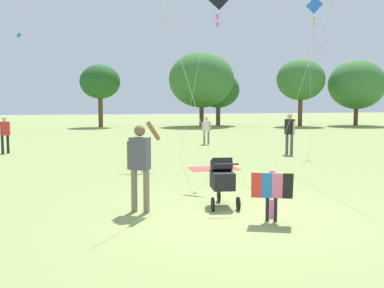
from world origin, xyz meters
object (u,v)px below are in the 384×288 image
stroller (222,178)px  person_sitting_far (5,132)px  child_with_butterfly_kite (272,190)px  person_kid_running (290,130)px  kite_blue_high (314,12)px  person_adult_flyer (140,160)px  kite_adult_black (216,9)px  picnic_blanket (214,168)px  person_couple_left (206,128)px

stroller → person_sitting_far: person_sitting_far is taller
child_with_butterfly_kite → person_kid_running: person_kid_running is taller
stroller → kite_blue_high: kite_blue_high is taller
person_sitting_far → kite_blue_high: bearing=-9.9°
person_kid_running → person_adult_flyer: bearing=-130.3°
kite_adult_black → picnic_blanket: kite_adult_black is taller
picnic_blanket → person_sitting_far: bearing=141.5°
person_kid_running → picnic_blanket: 5.12m
person_couple_left → person_kid_running: size_ratio=0.82×
person_adult_flyer → person_kid_running: (6.94, 8.18, -0.06)m
child_with_butterfly_kite → picnic_blanket: (0.67, 6.41, -0.59)m
person_adult_flyer → person_couple_left: person_adult_flyer is taller
stroller → person_sitting_far: bearing=119.3°
child_with_butterfly_kite → person_adult_flyer: person_adult_flyer is taller
child_with_butterfly_kite → person_adult_flyer: size_ratio=0.53×
picnic_blanket → person_kid_running: bearing=37.1°
kite_blue_high → person_sitting_far: 13.68m
kite_adult_black → person_kid_running: (4.45, 4.79, -3.73)m
person_adult_flyer → kite_blue_high: size_ratio=0.28×
person_sitting_far → child_with_butterfly_kite: bearing=-61.5°
person_kid_running → stroller: bearing=-122.9°
person_sitting_far → picnic_blanket: 9.39m
stroller → person_couple_left: bearing=77.0°
child_with_butterfly_kite → stroller: size_ratio=0.87×
kite_adult_black → stroller: bearing=-103.2°
person_adult_flyer → person_kid_running: bearing=49.7°
stroller → person_sitting_far: (-6.10, 10.87, 0.30)m
child_with_butterfly_kite → kite_adult_black: (0.23, 4.64, 4.12)m
picnic_blanket → person_couple_left: bearing=77.3°
kite_adult_black → person_sitting_far: bearing=132.2°
kite_adult_black → person_couple_left: (2.20, 9.55, -3.90)m
kite_blue_high → stroller: bearing=-126.7°
stroller → picnic_blanket: (1.21, 5.05, -0.60)m
kite_adult_black → kite_blue_high: 7.93m
person_adult_flyer → person_sitting_far: person_adult_flyer is taller
person_couple_left → person_kid_running: bearing=-64.6°
picnic_blanket → kite_blue_high: bearing=34.6°
person_kid_running → child_with_butterfly_kite: bearing=-116.4°
kite_adult_black → person_couple_left: 10.55m
kite_adult_black → person_couple_left: size_ratio=3.91×
stroller → person_kid_running: size_ratio=0.66×
child_with_butterfly_kite → person_couple_left: bearing=80.3°
person_adult_flyer → stroller: 1.78m
child_with_butterfly_kite → person_kid_running: size_ratio=0.57×
child_with_butterfly_kite → stroller: 1.47m
kite_adult_black → kite_blue_high: (5.71, 5.39, 1.11)m
person_kid_running → kite_blue_high: bearing=25.4°
stroller → person_couple_left: 13.18m
person_couple_left → kite_adult_black: bearing=-102.9°
kite_blue_high → picnic_blanket: 8.64m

